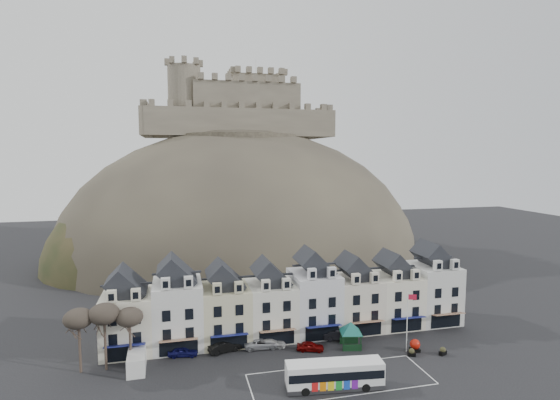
# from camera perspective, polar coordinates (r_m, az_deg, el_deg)

# --- Properties ---
(ground) EXTENTS (300.00, 300.00, 0.00)m
(ground) POSITION_cam_1_polar(r_m,az_deg,el_deg) (56.11, 6.29, -23.06)
(ground) COLOR black
(ground) RESTS_ON ground
(coach_bay_markings) EXTENTS (22.00, 7.50, 0.01)m
(coach_bay_markings) POSITION_cam_1_polar(r_m,az_deg,el_deg) (57.77, 7.86, -22.18)
(coach_bay_markings) COLOR silver
(coach_bay_markings) RESTS_ON ground
(townhouse_terrace) EXTENTS (54.40, 9.35, 11.80)m
(townhouse_terrace) POSITION_cam_1_polar(r_m,az_deg,el_deg) (67.98, 1.78, -12.84)
(townhouse_terrace) COLOR silver
(townhouse_terrace) RESTS_ON ground
(castle_hill) EXTENTS (100.00, 76.00, 68.00)m
(castle_hill) POSITION_cam_1_polar(r_m,az_deg,el_deg) (119.57, -4.49, -7.18)
(castle_hill) COLOR #37312A
(castle_hill) RESTS_ON ground
(castle) EXTENTS (50.20, 22.20, 22.00)m
(castle) POSITION_cam_1_polar(r_m,az_deg,el_deg) (123.96, -5.52, 11.92)
(castle) COLOR #62594B
(castle) RESTS_ON ground
(tree_left_far) EXTENTS (3.61, 3.61, 8.24)m
(tree_left_far) POSITION_cam_1_polar(r_m,az_deg,el_deg) (61.30, -24.84, -13.94)
(tree_left_far) COLOR #372C23
(tree_left_far) RESTS_ON ground
(tree_left_mid) EXTENTS (3.78, 3.78, 8.64)m
(tree_left_mid) POSITION_cam_1_polar(r_m,az_deg,el_deg) (60.67, -21.99, -13.68)
(tree_left_mid) COLOR #372C23
(tree_left_mid) RESTS_ON ground
(tree_left_near) EXTENTS (3.43, 3.43, 7.84)m
(tree_left_near) POSITION_cam_1_polar(r_m,az_deg,el_deg) (60.53, -19.07, -14.31)
(tree_left_near) COLOR #372C23
(tree_left_near) RESTS_ON ground
(bus) EXTENTS (11.61, 3.91, 3.21)m
(bus) POSITION_cam_1_polar(r_m,az_deg,el_deg) (55.07, 7.13, -21.57)
(bus) COLOR #262628
(bus) RESTS_ON ground
(bus_shelter) EXTENTS (5.75, 5.75, 3.73)m
(bus_shelter) POSITION_cam_1_polar(r_m,az_deg,el_deg) (64.82, 9.23, -16.14)
(bus_shelter) COLOR black
(bus_shelter) RESTS_ON ground
(red_buoy) EXTENTS (1.40, 1.40, 1.73)m
(red_buoy) POSITION_cam_1_polar(r_m,az_deg,el_deg) (66.39, 17.22, -17.66)
(red_buoy) COLOR black
(red_buoy) RESTS_ON ground
(flagpole) EXTENTS (1.15, 0.50, 8.46)m
(flagpole) POSITION_cam_1_polar(r_m,az_deg,el_deg) (64.49, 16.37, -14.58)
(flagpole) COLOR silver
(flagpole) RESTS_ON ground
(white_van) EXTENTS (2.29, 5.06, 2.29)m
(white_van) POSITION_cam_1_polar(r_m,az_deg,el_deg) (61.60, -18.21, -19.36)
(white_van) COLOR white
(white_van) RESTS_ON ground
(planter_west) EXTENTS (1.21, 0.93, 1.08)m
(planter_west) POSITION_cam_1_polar(r_m,az_deg,el_deg) (65.06, 16.81, -18.51)
(planter_west) COLOR black
(planter_west) RESTS_ON ground
(planter_east) EXTENTS (1.23, 0.92, 1.11)m
(planter_east) POSITION_cam_1_polar(r_m,az_deg,el_deg) (66.67, 20.50, -18.00)
(planter_east) COLOR black
(planter_east) RESTS_ON ground
(car_navy) EXTENTS (4.20, 2.17, 1.37)m
(car_navy) POSITION_cam_1_polar(r_m,az_deg,el_deg) (63.84, -12.57, -18.73)
(car_navy) COLOR #0E0F48
(car_navy) RESTS_ON ground
(car_black) EXTENTS (4.89, 2.81, 1.52)m
(car_black) POSITION_cam_1_polar(r_m,az_deg,el_deg) (64.10, -7.23, -18.44)
(car_black) COLOR black
(car_black) RESTS_ON ground
(car_silver) EXTENTS (5.04, 2.54, 1.40)m
(car_silver) POSITION_cam_1_polar(r_m,az_deg,el_deg) (64.83, -2.42, -18.17)
(car_silver) COLOR #9FA1A7
(car_silver) RESTS_ON ground
(car_white) EXTENTS (4.59, 2.69, 1.25)m
(car_white) POSITION_cam_1_polar(r_m,az_deg,el_deg) (65.10, -1.24, -18.13)
(car_white) COLOR silver
(car_white) RESTS_ON ground
(car_maroon) EXTENTS (4.06, 2.63, 1.29)m
(car_maroon) POSITION_cam_1_polar(r_m,az_deg,el_deg) (64.09, 3.97, -18.53)
(car_maroon) COLOR #600505
(car_maroon) RESTS_ON ground
(car_charcoal) EXTENTS (4.96, 2.69, 1.55)m
(car_charcoal) POSITION_cam_1_polar(r_m,az_deg,el_deg) (67.80, 7.69, -17.03)
(car_charcoal) COLOR black
(car_charcoal) RESTS_ON ground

